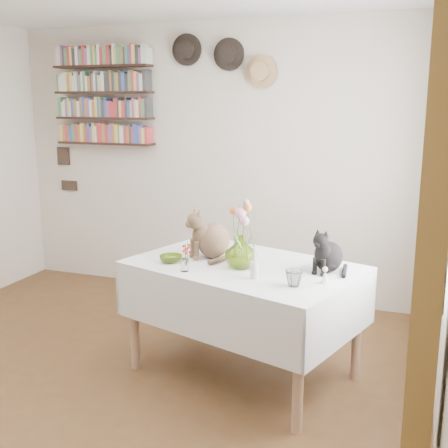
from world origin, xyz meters
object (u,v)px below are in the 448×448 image
at_px(bookshelf_unit, 104,96).
at_px(tabby_cat, 214,231).
at_px(dining_table, 244,292).
at_px(black_cat, 329,249).
at_px(flower_vase, 241,251).

bearing_deg(bookshelf_unit, tabby_cat, -38.94).
distance_m(dining_table, tabby_cat, 0.46).
distance_m(black_cat, bookshelf_unit, 2.94).
height_order(tabby_cat, black_cat, tabby_cat).
xyz_separation_m(black_cat, bookshelf_unit, (-2.42, 1.38, 0.93)).
xyz_separation_m(tabby_cat, black_cat, (0.79, -0.06, -0.03)).
height_order(dining_table, tabby_cat, tabby_cat).
relative_size(dining_table, black_cat, 5.75).
height_order(dining_table, flower_vase, flower_vase).
relative_size(tabby_cat, bookshelf_unit, 0.35).
bearing_deg(black_cat, flower_vase, -147.42).
relative_size(dining_table, tabby_cat, 4.68).
relative_size(tabby_cat, black_cat, 1.23).
bearing_deg(dining_table, flower_vase, -86.69).
bearing_deg(bookshelf_unit, flower_vase, -38.46).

